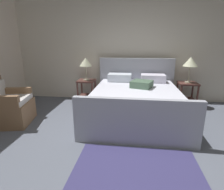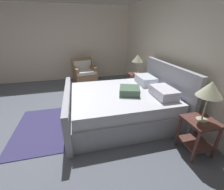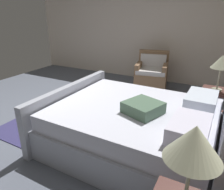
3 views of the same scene
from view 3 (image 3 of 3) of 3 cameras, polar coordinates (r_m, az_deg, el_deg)
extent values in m
cube|color=slate|center=(3.97, -15.40, -6.16)|extent=(6.19, 5.75, 0.02)
cube|color=beige|center=(6.20, 4.28, 17.12)|extent=(0.12, 5.87, 2.62)
cube|color=#A5A9B6|center=(3.00, 5.84, -10.46)|extent=(1.81, 2.09, 0.40)
cube|color=#A5A9B6|center=(3.43, -10.86, -3.22)|extent=(1.90, 0.13, 0.74)
cube|color=silver|center=(2.85, 6.07, -5.17)|extent=(1.72, 2.03, 0.22)
cube|color=silver|center=(2.97, 22.83, -1.48)|extent=(0.57, 0.37, 0.18)
cube|color=white|center=(2.24, 20.09, -8.54)|extent=(0.57, 0.37, 0.18)
cube|color=#4F6C55|center=(2.62, 8.32, -3.37)|extent=(0.51, 0.51, 0.14)
cylinder|color=#B7B293|center=(1.48, 19.57, -21.50)|extent=(0.02, 0.02, 0.37)
cone|color=beige|center=(1.30, 21.21, -11.84)|extent=(0.34, 0.34, 0.22)
cube|color=brown|center=(3.83, 26.21, 0.94)|extent=(0.44, 0.44, 0.04)
cube|color=brown|center=(3.98, 25.27, -4.46)|extent=(0.40, 0.40, 0.02)
cylinder|color=brown|center=(4.12, 23.09, -1.69)|extent=(0.04, 0.04, 0.56)
cylinder|color=brown|center=(3.77, 22.43, -3.73)|extent=(0.04, 0.04, 0.56)
cylinder|color=#B7B293|center=(3.82, 26.28, 1.36)|extent=(0.16, 0.16, 0.02)
cylinder|color=#B7B293|center=(3.77, 26.73, 3.93)|extent=(0.02, 0.02, 0.34)
cone|color=beige|center=(3.71, 27.44, 7.95)|extent=(0.32, 0.32, 0.20)
cube|color=#8A6647|center=(5.25, 10.40, 3.75)|extent=(0.85, 0.85, 0.42)
cube|color=silver|center=(5.18, 10.59, 6.49)|extent=(0.78, 0.78, 0.10)
cube|color=#8A6647|center=(5.44, 11.14, 9.22)|extent=(0.26, 0.73, 0.48)
cube|color=silver|center=(5.35, 11.01, 8.78)|extent=(0.22, 0.62, 0.36)
cube|color=#8A6647|center=(5.21, 7.23, 7.44)|extent=(0.66, 0.22, 0.22)
cube|color=#8A6647|center=(5.14, 14.08, 6.79)|extent=(0.66, 0.22, 0.22)
cube|color=navy|center=(3.94, -17.40, -6.33)|extent=(1.58, 1.00, 0.01)
camera|label=1|loc=(5.11, -34.07, 14.75)|focal=28.47mm
camera|label=2|loc=(1.86, -74.67, 7.87)|focal=23.72mm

